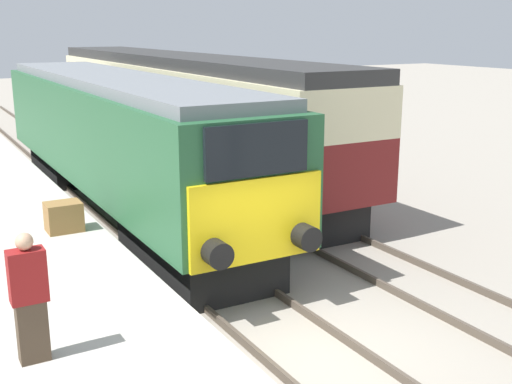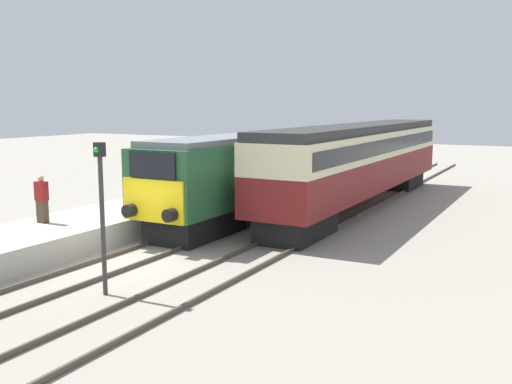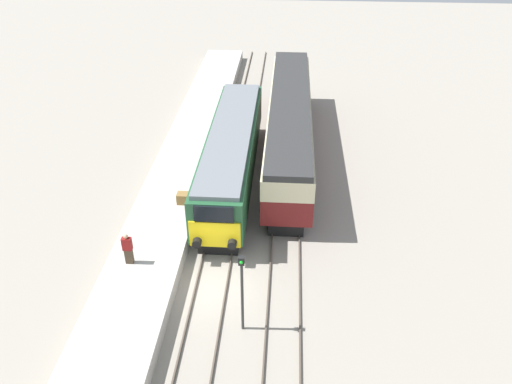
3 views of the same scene
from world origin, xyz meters
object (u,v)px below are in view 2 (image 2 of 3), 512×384
(signal_post, at_px, (102,206))
(luggage_crate, at_px, (169,197))
(passenger_carriage, at_px, (362,157))
(person_on_platform, at_px, (42,199))
(locomotive, at_px, (259,169))

(signal_post, height_order, luggage_crate, signal_post)
(passenger_carriage, height_order, luggage_crate, passenger_carriage)
(signal_post, relative_size, luggage_crate, 5.66)
(person_on_platform, distance_m, luggage_crate, 5.38)
(person_on_platform, relative_size, luggage_crate, 2.38)
(signal_post, xyz_separation_m, luggage_crate, (-4.01, 8.04, -1.24))
(locomotive, xyz_separation_m, passenger_carriage, (3.40, 4.05, 0.35))
(signal_post, bearing_deg, person_on_platform, 152.46)
(passenger_carriage, bearing_deg, signal_post, -96.20)
(person_on_platform, distance_m, signal_post, 6.35)
(locomotive, distance_m, signal_post, 11.73)
(person_on_platform, bearing_deg, passenger_carriage, 60.21)
(locomotive, distance_m, person_on_platform, 9.53)
(passenger_carriage, distance_m, luggage_crate, 9.61)
(person_on_platform, bearing_deg, signal_post, -27.54)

